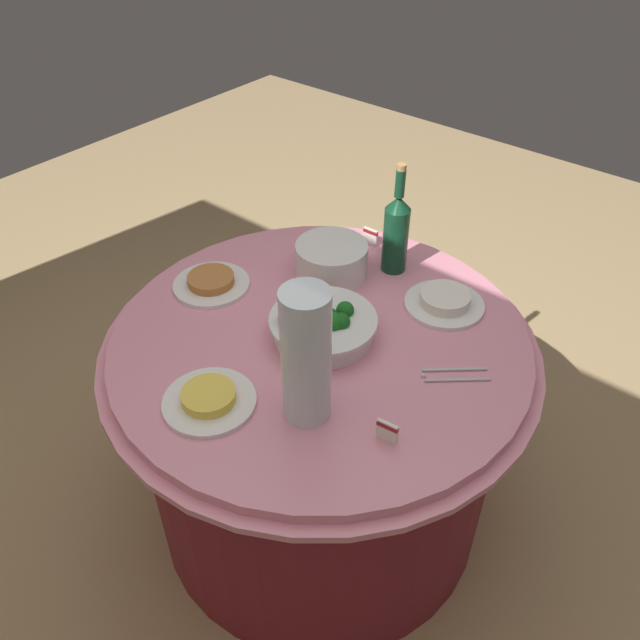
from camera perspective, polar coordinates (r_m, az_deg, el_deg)
name	(u,v)px	position (r m, az deg, el deg)	size (l,w,h in m)	color
ground_plane	(320,502)	(2.25, 0.00, -15.78)	(6.00, 6.00, 0.00)	tan
buffet_table	(320,427)	(1.95, 0.00, -9.46)	(1.16, 1.16, 0.74)	maroon
broccoli_bowl	(321,325)	(1.66, 0.12, -0.49)	(0.28, 0.28, 0.11)	white
plate_stack	(331,260)	(1.88, 1.02, 5.33)	(0.21, 0.21, 0.10)	white
wine_bottle	(396,231)	(1.88, 6.73, 7.79)	(0.07, 0.07, 0.34)	#103D24
decorative_fruit_vase	(306,364)	(1.39, -1.22, -3.90)	(0.11, 0.11, 0.34)	silver
serving_tongs	(453,375)	(1.61, 11.65, -4.74)	(0.15, 0.14, 0.01)	silver
food_plate_fried_egg	(209,399)	(1.53, -9.76, -6.90)	(0.22, 0.22, 0.04)	white
food_plate_rice	(445,301)	(1.81, 10.93, 1.63)	(0.22, 0.22, 0.04)	white
food_plate_peanuts	(211,282)	(1.88, -9.57, 3.29)	(0.22, 0.22, 0.04)	white
label_placard_front	(387,431)	(1.43, 5.94, -9.68)	(0.05, 0.01, 0.05)	white
label_placard_mid	(370,236)	(2.04, 4.47, 7.42)	(0.05, 0.01, 0.05)	white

